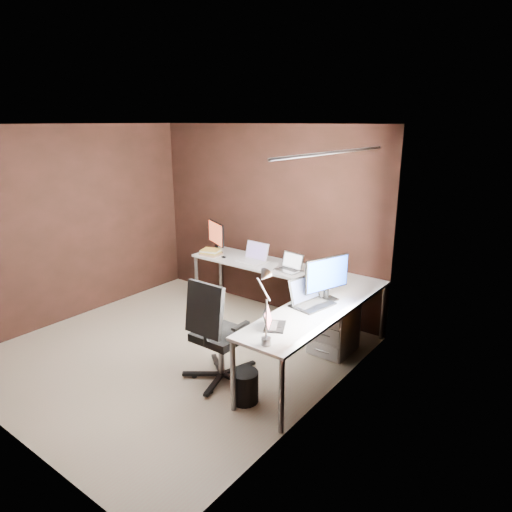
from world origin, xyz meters
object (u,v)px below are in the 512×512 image
at_px(office_chair, 219,351).
at_px(wastebasket, 245,386).
at_px(laptop_silver, 290,267).
at_px(desk_lamp, 265,297).
at_px(drawer_pedestal, 334,326).
at_px(laptop_black_big, 309,299).
at_px(monitor_left, 216,235).
at_px(laptop_white, 254,257).
at_px(laptop_black_small, 272,323).
at_px(book_stack, 211,252).
at_px(monitor_right, 327,276).

bearing_deg(office_chair, wastebasket, -17.58).
xyz_separation_m(laptop_silver, desk_lamp, (0.86, -1.73, 0.35)).
bearing_deg(office_chair, drawer_pedestal, 62.97).
height_order(desk_lamp, office_chair, desk_lamp).
bearing_deg(laptop_black_big, monitor_left, 77.58).
bearing_deg(desk_lamp, wastebasket, 168.87).
relative_size(laptop_white, laptop_black_big, 0.81).
distance_m(drawer_pedestal, laptop_white, 1.51).
height_order(laptop_white, laptop_black_small, laptop_white).
height_order(drawer_pedestal, desk_lamp, desk_lamp).
bearing_deg(book_stack, monitor_left, 104.97).
distance_m(drawer_pedestal, laptop_black_big, 0.71).
bearing_deg(book_stack, monitor_right, -13.72).
height_order(monitor_left, office_chair, monitor_left).
relative_size(laptop_black_big, laptop_black_small, 1.51).
xyz_separation_m(laptop_white, laptop_black_big, (1.36, -0.85, 0.01)).
xyz_separation_m(drawer_pedestal, laptop_white, (-1.39, 0.33, 0.48)).
distance_m(drawer_pedestal, monitor_right, 0.76).
height_order(book_stack, wastebasket, book_stack).
bearing_deg(book_stack, laptop_black_small, -34.50).
distance_m(monitor_left, laptop_black_small, 2.59).
bearing_deg(office_chair, monitor_left, 131.80).
bearing_deg(wastebasket, drawer_pedestal, 81.99).
xyz_separation_m(desk_lamp, office_chair, (-0.69, 0.18, -0.81)).
bearing_deg(laptop_black_small, wastebasket, 113.21).
relative_size(monitor_right, desk_lamp, 0.87).
bearing_deg(laptop_black_small, office_chair, 68.89).
distance_m(monitor_left, wastebasket, 2.72).
height_order(drawer_pedestal, book_stack, book_stack).
bearing_deg(office_chair, desk_lamp, -14.89).
bearing_deg(wastebasket, desk_lamp, -9.90).
bearing_deg(drawer_pedestal, laptop_white, 166.57).
relative_size(laptop_white, laptop_black_small, 1.22).
relative_size(drawer_pedestal, monitor_right, 1.10).
bearing_deg(monitor_right, desk_lamp, -160.20).
xyz_separation_m(drawer_pedestal, book_stack, (-2.05, 0.20, 0.47)).
relative_size(monitor_right, laptop_white, 1.44).
relative_size(monitor_left, office_chair, 0.42).
height_order(laptop_black_small, desk_lamp, desk_lamp).
bearing_deg(drawer_pedestal, monitor_right, -81.79).
relative_size(drawer_pedestal, monitor_left, 1.30).
distance_m(laptop_black_big, desk_lamp, 0.98).
relative_size(monitor_right, laptop_silver, 1.58).
bearing_deg(wastebasket, monitor_right, 77.47).
height_order(laptop_white, wastebasket, laptop_white).
height_order(laptop_silver, office_chair, office_chair).
distance_m(laptop_white, wastebasket, 2.19).
xyz_separation_m(monitor_left, laptop_white, (0.70, -0.04, -0.19)).
distance_m(office_chair, wastebasket, 0.49).
relative_size(laptop_black_small, book_stack, 1.06).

